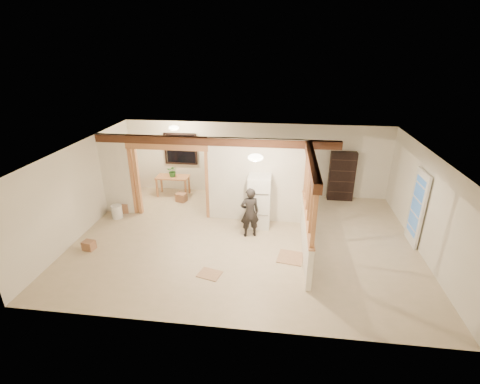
# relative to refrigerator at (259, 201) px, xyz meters

# --- Properties ---
(floor) EXTENTS (9.00, 6.50, 0.01)m
(floor) POSITION_rel_refrigerator_xyz_m (-0.33, -0.83, -0.77)
(floor) COLOR #C6AF93
(floor) RESTS_ON ground
(ceiling) EXTENTS (9.00, 6.50, 0.01)m
(ceiling) POSITION_rel_refrigerator_xyz_m (-0.33, -0.83, 1.73)
(ceiling) COLOR white
(wall_back) EXTENTS (9.00, 0.01, 2.50)m
(wall_back) POSITION_rel_refrigerator_xyz_m (-0.33, 2.42, 0.48)
(wall_back) COLOR silver
(wall_back) RESTS_ON floor
(wall_front) EXTENTS (9.00, 0.01, 2.50)m
(wall_front) POSITION_rel_refrigerator_xyz_m (-0.33, -4.08, 0.48)
(wall_front) COLOR silver
(wall_front) RESTS_ON floor
(wall_left) EXTENTS (0.01, 6.50, 2.50)m
(wall_left) POSITION_rel_refrigerator_xyz_m (-4.83, -0.83, 0.48)
(wall_left) COLOR silver
(wall_left) RESTS_ON floor
(wall_right) EXTENTS (0.01, 6.50, 2.50)m
(wall_right) POSITION_rel_refrigerator_xyz_m (4.17, -0.83, 0.48)
(wall_right) COLOR silver
(wall_right) RESTS_ON floor
(partition_left_stub) EXTENTS (0.90, 0.12, 2.50)m
(partition_left_stub) POSITION_rel_refrigerator_xyz_m (-4.38, 0.37, 0.48)
(partition_left_stub) COLOR white
(partition_left_stub) RESTS_ON floor
(partition_center) EXTENTS (2.80, 0.12, 2.50)m
(partition_center) POSITION_rel_refrigerator_xyz_m (-0.13, 0.37, 0.48)
(partition_center) COLOR white
(partition_center) RESTS_ON floor
(doorway_frame) EXTENTS (2.46, 0.14, 2.20)m
(doorway_frame) POSITION_rel_refrigerator_xyz_m (-2.73, 0.37, 0.33)
(doorway_frame) COLOR #BC7D4F
(doorway_frame) RESTS_ON floor
(header_beam_back) EXTENTS (7.00, 0.18, 0.22)m
(header_beam_back) POSITION_rel_refrigerator_xyz_m (-1.33, 0.37, 1.61)
(header_beam_back) COLOR #532E1C
(header_beam_back) RESTS_ON ceiling
(header_beam_right) EXTENTS (0.18, 3.30, 0.22)m
(header_beam_right) POSITION_rel_refrigerator_xyz_m (1.27, -1.23, 1.61)
(header_beam_right) COLOR #532E1C
(header_beam_right) RESTS_ON ceiling
(pony_wall) EXTENTS (0.12, 3.20, 1.00)m
(pony_wall) POSITION_rel_refrigerator_xyz_m (1.27, -1.23, -0.27)
(pony_wall) COLOR white
(pony_wall) RESTS_ON floor
(stud_partition) EXTENTS (0.14, 3.20, 1.32)m
(stud_partition) POSITION_rel_refrigerator_xyz_m (1.27, -1.23, 0.89)
(stud_partition) COLOR #BC7D4F
(stud_partition) RESTS_ON pony_wall
(window_back) EXTENTS (1.12, 0.10, 1.10)m
(window_back) POSITION_rel_refrigerator_xyz_m (-2.93, 2.34, 0.78)
(window_back) COLOR black
(window_back) RESTS_ON wall_back
(french_door) EXTENTS (0.12, 0.86, 2.00)m
(french_door) POSITION_rel_refrigerator_xyz_m (4.09, -0.43, 0.23)
(french_door) COLOR white
(french_door) RESTS_ON floor
(ceiling_dome_main) EXTENTS (0.36, 0.36, 0.16)m
(ceiling_dome_main) POSITION_rel_refrigerator_xyz_m (-0.03, -1.33, 1.71)
(ceiling_dome_main) COLOR #FFEABF
(ceiling_dome_main) RESTS_ON ceiling
(ceiling_dome_util) EXTENTS (0.32, 0.32, 0.14)m
(ceiling_dome_util) POSITION_rel_refrigerator_xyz_m (-2.83, 1.47, 1.71)
(ceiling_dome_util) COLOR #FFEABF
(ceiling_dome_util) RESTS_ON ceiling
(hanging_bulb) EXTENTS (0.07, 0.07, 0.07)m
(hanging_bulb) POSITION_rel_refrigerator_xyz_m (-2.33, 0.77, 1.41)
(hanging_bulb) COLOR #FFD88C
(hanging_bulb) RESTS_ON ceiling
(refrigerator) EXTENTS (0.63, 0.61, 1.53)m
(refrigerator) POSITION_rel_refrigerator_xyz_m (0.00, 0.00, 0.00)
(refrigerator) COLOR white
(refrigerator) RESTS_ON floor
(woman) EXTENTS (0.60, 0.49, 1.42)m
(woman) POSITION_rel_refrigerator_xyz_m (-0.21, -0.63, -0.06)
(woman) COLOR #292424
(woman) RESTS_ON floor
(work_table) EXTENTS (1.11, 0.56, 0.70)m
(work_table) POSITION_rel_refrigerator_xyz_m (-3.14, 1.86, -0.42)
(work_table) COLOR #BC7D4F
(work_table) RESTS_ON floor
(potted_plant) EXTENTS (0.38, 0.34, 0.41)m
(potted_plant) POSITION_rel_refrigerator_xyz_m (-3.10, 1.84, 0.13)
(potted_plant) COLOR #2C5524
(potted_plant) RESTS_ON work_table
(shop_vac) EXTENTS (0.51, 0.51, 0.52)m
(shop_vac) POSITION_rel_refrigerator_xyz_m (-4.53, 1.78, -0.51)
(shop_vac) COLOR #A21511
(shop_vac) RESTS_ON floor
(bookshelf) EXTENTS (0.84, 0.28, 1.67)m
(bookshelf) POSITION_rel_refrigerator_xyz_m (2.59, 2.21, 0.07)
(bookshelf) COLOR black
(bookshelf) RESTS_ON floor
(bucket) EXTENTS (0.38, 0.38, 0.41)m
(bucket) POSITION_rel_refrigerator_xyz_m (-4.32, -0.05, -0.56)
(bucket) COLOR white
(bucket) RESTS_ON floor
(box_util_a) EXTENTS (0.39, 0.36, 0.28)m
(box_util_a) POSITION_rel_refrigerator_xyz_m (-2.72, 1.38, -0.63)
(box_util_a) COLOR #986749
(box_util_a) RESTS_ON floor
(box_util_b) EXTENTS (0.39, 0.39, 0.29)m
(box_util_b) POSITION_rel_refrigerator_xyz_m (-4.31, 0.36, -0.62)
(box_util_b) COLOR #986749
(box_util_b) RESTS_ON floor
(box_front) EXTENTS (0.32, 0.28, 0.23)m
(box_front) POSITION_rel_refrigerator_xyz_m (-4.25, -1.84, -0.65)
(box_front) COLOR #986749
(box_front) RESTS_ON floor
(floor_panel_near) EXTENTS (0.71, 0.71, 0.02)m
(floor_panel_near) POSITION_rel_refrigerator_xyz_m (0.91, -1.59, -0.76)
(floor_panel_near) COLOR tan
(floor_panel_near) RESTS_ON floor
(floor_panel_far) EXTENTS (0.60, 0.53, 0.02)m
(floor_panel_far) POSITION_rel_refrigerator_xyz_m (-0.95, -2.51, -0.76)
(floor_panel_far) COLOR tan
(floor_panel_far) RESTS_ON floor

